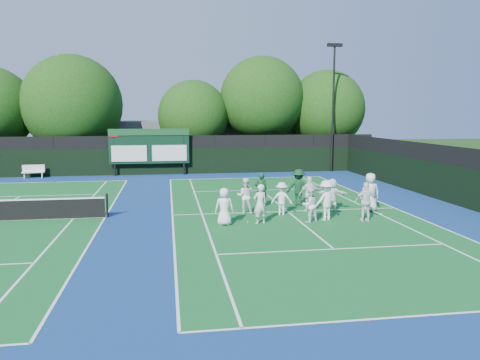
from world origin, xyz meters
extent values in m
plane|color=#17350E|center=(0.00, 0.00, 0.00)|extent=(120.00, 120.00, 0.00)
cube|color=navy|center=(-6.00, 1.00, 0.00)|extent=(34.00, 32.00, 0.01)
cube|color=#135C24|center=(0.00, 1.00, 0.01)|extent=(10.97, 23.77, 0.00)
cube|color=white|center=(0.00, -10.88, 0.01)|extent=(10.97, 0.08, 0.00)
cube|color=white|center=(0.00, 12.88, 0.01)|extent=(10.97, 0.08, 0.00)
cube|color=white|center=(-5.49, 1.00, 0.01)|extent=(0.08, 23.77, 0.00)
cube|color=white|center=(5.49, 1.00, 0.01)|extent=(0.08, 23.77, 0.00)
cube|color=white|center=(-4.12, 1.00, 0.01)|extent=(0.08, 23.77, 0.00)
cube|color=white|center=(4.12, 1.00, 0.01)|extent=(0.08, 23.77, 0.00)
cube|color=white|center=(0.00, -5.40, 0.01)|extent=(8.23, 0.08, 0.00)
cube|color=white|center=(0.00, 7.40, 0.01)|extent=(8.23, 0.08, 0.00)
cube|color=white|center=(0.00, 1.00, 0.01)|extent=(0.08, 12.80, 0.00)
cube|color=white|center=(-14.00, 12.88, 0.01)|extent=(10.97, 0.08, 0.00)
cube|color=white|center=(-8.52, 1.00, 0.01)|extent=(0.08, 23.77, 0.00)
cube|color=white|center=(-9.88, 1.00, 0.01)|extent=(0.08, 23.77, 0.00)
cube|color=white|center=(-14.00, 7.40, 0.01)|extent=(8.23, 0.08, 0.00)
cube|color=black|center=(-6.00, 16.00, 1.00)|extent=(34.00, 0.08, 2.00)
cube|color=black|center=(-6.00, 16.00, 2.50)|extent=(34.00, 0.05, 1.00)
cube|color=black|center=(9.00, 1.00, 1.00)|extent=(0.08, 32.00, 2.00)
cube|color=black|center=(9.00, 1.00, 2.50)|extent=(0.05, 32.00, 1.00)
cylinder|color=black|center=(-9.60, 15.60, 1.75)|extent=(0.16, 0.16, 3.50)
cylinder|color=black|center=(-4.40, 15.60, 1.75)|extent=(0.16, 0.16, 3.50)
cube|color=black|center=(-7.00, 15.60, 2.20)|extent=(6.00, 0.15, 2.60)
cube|color=#13431E|center=(-7.00, 15.50, 3.30)|extent=(6.00, 0.05, 0.50)
cube|color=silver|center=(-8.50, 15.50, 1.70)|extent=(2.60, 0.04, 1.20)
cube|color=silver|center=(-5.50, 15.50, 1.70)|extent=(2.60, 0.04, 1.20)
cube|color=#9E0D17|center=(-9.60, 15.50, 3.20)|extent=(0.70, 0.04, 0.50)
cube|color=#59595E|center=(-2.00, 24.00, 2.00)|extent=(18.00, 6.00, 4.00)
cylinder|color=black|center=(7.50, 15.70, 5.00)|extent=(0.16, 0.16, 10.00)
cube|color=black|center=(7.50, 15.70, 10.00)|extent=(1.20, 0.30, 0.25)
cylinder|color=black|center=(-8.40, 1.00, 0.55)|extent=(0.10, 0.10, 1.10)
cube|color=white|center=(-15.37, 15.30, 0.43)|extent=(1.57, 0.62, 0.06)
cube|color=white|center=(-15.37, 15.45, 0.71)|extent=(1.52, 0.28, 0.51)
cube|color=white|center=(-15.98, 15.30, 0.20)|extent=(0.11, 0.36, 0.41)
cube|color=white|center=(-14.76, 15.30, 0.20)|extent=(0.11, 0.36, 0.41)
sphere|color=#143A0D|center=(-18.81, 19.80, 4.37)|extent=(4.69, 4.69, 4.69)
cylinder|color=black|center=(-13.17, 19.50, 1.20)|extent=(0.44, 0.44, 2.41)
sphere|color=#143A0D|center=(-13.17, 19.50, 5.40)|extent=(7.98, 7.98, 7.98)
sphere|color=#143A0D|center=(-12.57, 19.80, 4.60)|extent=(5.59, 5.59, 5.59)
cylinder|color=black|center=(-3.41, 19.50, 1.13)|extent=(0.44, 0.44, 2.26)
sphere|color=#143A0D|center=(-3.41, 19.50, 4.50)|extent=(5.96, 5.96, 5.96)
sphere|color=#143A0D|center=(-2.81, 19.80, 3.90)|extent=(4.17, 4.17, 4.17)
cylinder|color=black|center=(2.47, 19.50, 1.60)|extent=(0.44, 0.44, 3.19)
sphere|color=#143A0D|center=(2.47, 19.50, 5.91)|extent=(7.25, 7.25, 7.25)
sphere|color=#143A0D|center=(3.07, 19.80, 5.19)|extent=(5.08, 5.08, 5.08)
cylinder|color=black|center=(8.26, 19.50, 1.28)|extent=(0.44, 0.44, 2.55)
sphere|color=#143A0D|center=(8.26, 19.50, 5.08)|extent=(6.74, 6.74, 6.74)
sphere|color=#143A0D|center=(8.86, 19.80, 4.41)|extent=(4.72, 4.72, 4.72)
sphere|color=#C2E61B|center=(-2.29, -1.01, 0.03)|extent=(0.07, 0.07, 0.07)
sphere|color=#C2E61B|center=(1.40, 1.47, 0.03)|extent=(0.07, 0.07, 0.07)
sphere|color=#C2E61B|center=(4.17, -0.31, 0.03)|extent=(0.07, 0.07, 0.07)
sphere|color=#C2E61B|center=(0.14, 2.80, 0.03)|extent=(0.07, 0.07, 0.07)
imported|color=white|center=(-3.33, -1.28, 0.80)|extent=(0.82, 0.57, 1.60)
imported|color=white|center=(-1.79, -1.23, 0.86)|extent=(0.71, 0.56, 1.71)
imported|color=white|center=(0.39, -1.29, 0.77)|extent=(0.88, 0.76, 1.54)
imported|color=white|center=(1.21, -1.04, 0.89)|extent=(1.29, 0.97, 1.78)
imported|color=white|center=(2.88, -1.47, 0.86)|extent=(1.05, 0.52, 1.73)
imported|color=white|center=(-2.07, 0.89, 0.84)|extent=(0.96, 0.83, 1.69)
imported|color=white|center=(-0.46, 0.33, 0.77)|extent=(1.12, 0.85, 1.53)
imported|color=white|center=(1.01, 0.77, 0.86)|extent=(1.03, 0.47, 1.72)
imported|color=white|center=(2.17, 0.86, 0.79)|extent=(1.54, 0.87, 1.58)
imported|color=silver|center=(3.93, 0.45, 0.93)|extent=(0.96, 0.66, 1.87)
imported|color=#103A22|center=(-1.03, 2.36, 0.87)|extent=(0.65, 0.45, 1.74)
imported|color=#0E341A|center=(0.91, 2.31, 0.94)|extent=(1.37, 1.05, 1.88)
camera|label=1|loc=(-5.65, -20.44, 4.68)|focal=35.00mm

